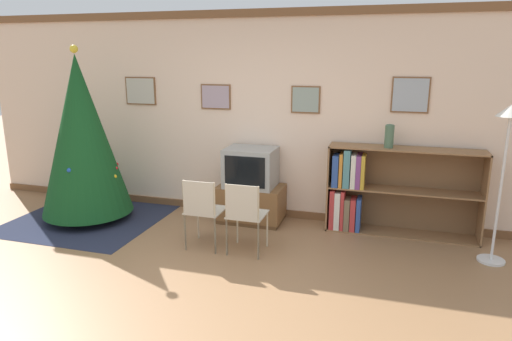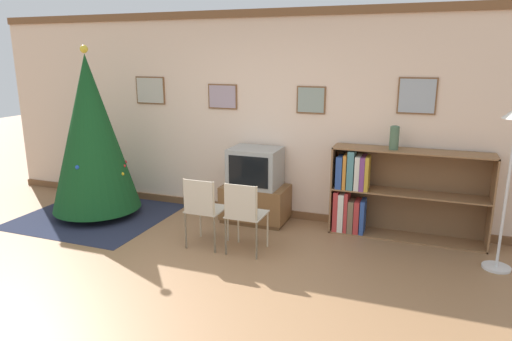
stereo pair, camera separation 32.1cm
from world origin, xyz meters
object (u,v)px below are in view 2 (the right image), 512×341
at_px(tv_console, 255,203).
at_px(bookshelf, 379,193).
at_px(christmas_tree, 91,134).
at_px(folding_chair_right, 244,213).
at_px(vase, 394,138).
at_px(television, 255,167).
at_px(folding_chair_left, 203,208).

distance_m(tv_console, bookshelf, 1.59).
xyz_separation_m(christmas_tree, tv_console, (2.11, 0.54, -0.89)).
bearing_deg(christmas_tree, bookshelf, 9.86).
xyz_separation_m(tv_console, folding_chair_right, (0.25, -1.01, 0.23)).
relative_size(christmas_tree, vase, 8.17).
relative_size(christmas_tree, television, 3.54).
distance_m(television, folding_chair_right, 1.07).
bearing_deg(christmas_tree, folding_chair_right, -11.27).
bearing_deg(bookshelf, folding_chair_left, -148.55).
distance_m(folding_chair_right, bookshelf, 1.72).
xyz_separation_m(christmas_tree, bookshelf, (3.67, 0.64, -0.61)).
bearing_deg(christmas_tree, tv_console, 14.48).
bearing_deg(christmas_tree, vase, 9.16).
distance_m(folding_chair_left, folding_chair_right, 0.49).
bearing_deg(christmas_tree, folding_chair_left, -14.16).
xyz_separation_m(folding_chair_right, bookshelf, (1.31, 1.11, 0.05)).
height_order(bookshelf, vase, vase).
bearing_deg(vase, tv_console, -177.69).
height_order(christmas_tree, tv_console, christmas_tree).
height_order(christmas_tree, television, christmas_tree).
bearing_deg(tv_console, christmas_tree, -165.52).
height_order(television, vase, vase).
distance_m(television, bookshelf, 1.58).
xyz_separation_m(folding_chair_left, folding_chair_right, (0.49, 0.00, 0.00)).
bearing_deg(folding_chair_right, christmas_tree, 168.73).
height_order(folding_chair_left, bookshelf, bookshelf).
relative_size(tv_console, vase, 3.07).
relative_size(christmas_tree, folding_chair_right, 2.75).
xyz_separation_m(tv_console, bookshelf, (1.56, 0.09, 0.28)).
height_order(television, folding_chair_right, television).
distance_m(tv_console, vase, 1.95).
bearing_deg(folding_chair_left, tv_console, 76.29).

